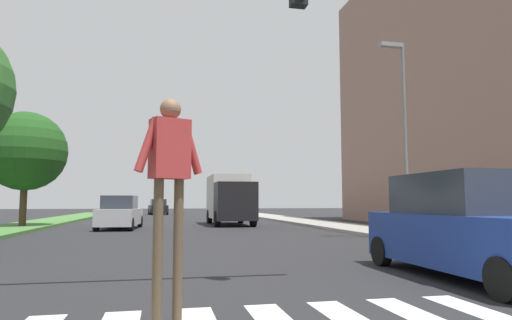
% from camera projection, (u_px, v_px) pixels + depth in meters
% --- Properties ---
extents(ground_plane, '(140.00, 140.00, 0.00)m').
position_uv_depth(ground_plane, '(176.00, 226.00, 26.39)').
color(ground_plane, '#262628').
extents(median_strip, '(3.09, 64.00, 0.15)m').
position_uv_depth(median_strip, '(14.00, 228.00, 22.72)').
color(median_strip, '#477A38').
rests_on(median_strip, ground_plane).
extents(tree_far, '(4.29, 4.29, 6.16)m').
position_uv_depth(tree_far, '(26.00, 151.00, 23.98)').
color(tree_far, '#4C3823').
rests_on(tree_far, median_strip).
extents(sidewalk_right, '(3.00, 64.00, 0.15)m').
position_uv_depth(sidewalk_right, '(327.00, 225.00, 26.28)').
color(sidewalk_right, '#9E9991').
rests_on(sidewalk_right, ground_plane).
extents(street_lamp_right, '(1.02, 0.24, 7.50)m').
position_uv_depth(street_lamp_right, '(402.00, 120.00, 17.16)').
color(street_lamp_right, slate).
rests_on(street_lamp_right, sidewalk_right).
extents(pedestrian_performer, '(0.73, 0.36, 2.49)m').
position_uv_depth(pedestrian_performer, '(169.00, 178.00, 4.56)').
color(pedestrian_performer, brown).
rests_on(pedestrian_performer, ground_plane).
extents(suv_crossing, '(2.02, 4.63, 1.97)m').
position_uv_depth(suv_crossing, '(467.00, 227.00, 8.38)').
color(suv_crossing, navy).
rests_on(suv_crossing, ground_plane).
extents(sedan_midblock, '(2.17, 4.58, 1.74)m').
position_uv_depth(sedan_midblock, '(120.00, 214.00, 23.15)').
color(sedan_midblock, '#B7B7BC').
rests_on(sedan_midblock, ground_plane).
extents(sedan_distant, '(2.05, 4.33, 1.73)m').
position_uv_depth(sedan_distant, '(125.00, 209.00, 37.09)').
color(sedan_distant, silver).
rests_on(sedan_distant, ground_plane).
extents(sedan_far_horizon, '(2.30, 4.42, 1.72)m').
position_uv_depth(sedan_far_horizon, '(158.00, 207.00, 49.89)').
color(sedan_far_horizon, black).
rests_on(sedan_far_horizon, ground_plane).
extents(truck_box_delivery, '(2.40, 6.20, 3.10)m').
position_uv_depth(truck_box_delivery, '(230.00, 198.00, 27.68)').
color(truck_box_delivery, black).
rests_on(truck_box_delivery, ground_plane).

